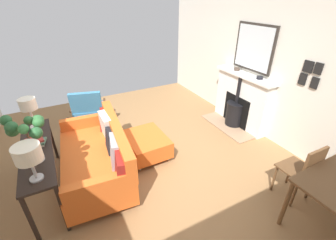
# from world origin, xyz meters

# --- Properties ---
(ground_plane) EXTENTS (4.84, 6.21, 0.01)m
(ground_plane) POSITION_xyz_m (0.00, 0.00, -0.00)
(ground_plane) COLOR olive
(wall_left) EXTENTS (0.12, 6.21, 2.86)m
(wall_left) POSITION_xyz_m (-2.42, 0.00, 1.43)
(wall_left) COLOR silver
(wall_left) RESTS_ON ground
(fireplace) EXTENTS (0.64, 1.40, 1.12)m
(fireplace) POSITION_xyz_m (-2.21, -0.25, 0.50)
(fireplace) COLOR #9E7A5B
(fireplace) RESTS_ON ground
(mirror_over_mantel) EXTENTS (0.04, 0.90, 0.85)m
(mirror_over_mantel) POSITION_xyz_m (-2.33, -0.25, 1.61)
(mirror_over_mantel) COLOR #2D2823
(mantel_bowl_near) EXTENTS (0.12, 0.12, 0.05)m
(mantel_bowl_near) POSITION_xyz_m (-2.24, -0.51, 1.15)
(mantel_bowl_near) COLOR #47382D
(mantel_bowl_near) RESTS_ON fireplace
(mantel_bowl_far) EXTENTS (0.12, 0.12, 0.05)m
(mantel_bowl_far) POSITION_xyz_m (-2.24, 0.09, 1.15)
(mantel_bowl_far) COLOR black
(mantel_bowl_far) RESTS_ON fireplace
(sofa) EXTENTS (1.04, 1.83, 0.85)m
(sofa) POSITION_xyz_m (0.77, -0.03, 0.37)
(sofa) COLOR #B2B2B7
(sofa) RESTS_ON ground
(ottoman) EXTENTS (0.66, 0.81, 0.38)m
(ottoman) POSITION_xyz_m (-0.05, -0.17, 0.23)
(ottoman) COLOR #B2B2B7
(ottoman) RESTS_ON ground
(armchair_accent) EXTENTS (0.80, 0.74, 0.83)m
(armchair_accent) POSITION_xyz_m (0.61, -1.67, 0.44)
(armchair_accent) COLOR #4C3321
(armchair_accent) RESTS_ON ground
(console_table) EXTENTS (0.38, 1.63, 0.75)m
(console_table) POSITION_xyz_m (1.52, -0.03, 0.66)
(console_table) COLOR black
(console_table) RESTS_ON ground
(table_lamp_near_end) EXTENTS (0.23, 0.23, 0.47)m
(table_lamp_near_end) POSITION_xyz_m (1.52, -0.64, 1.11)
(table_lamp_near_end) COLOR white
(table_lamp_near_end) RESTS_ON console_table
(table_lamp_far_end) EXTENTS (0.27, 0.27, 0.43)m
(table_lamp_far_end) POSITION_xyz_m (1.52, 0.58, 1.08)
(table_lamp_far_end) COLOR #B2B2B7
(table_lamp_far_end) RESTS_ON console_table
(potted_plant) EXTENTS (0.41, 0.46, 0.63)m
(potted_plant) POSITION_xyz_m (1.52, 0.22, 1.11)
(potted_plant) COLOR silver
(potted_plant) RESTS_ON console_table
(book_stack) EXTENTS (0.27, 0.21, 0.09)m
(book_stack) POSITION_xyz_m (1.51, -0.13, 0.80)
(book_stack) COLOR beige
(book_stack) RESTS_ON console_table
(dining_chair_near_fireplace) EXTENTS (0.41, 0.41, 0.88)m
(dining_chair_near_fireplace) POSITION_xyz_m (-1.48, 1.69, 0.53)
(dining_chair_near_fireplace) COLOR brown
(dining_chair_near_fireplace) RESTS_ON ground
(photo_gallery_row) EXTENTS (0.02, 0.31, 0.39)m
(photo_gallery_row) POSITION_xyz_m (-2.34, 0.91, 1.44)
(photo_gallery_row) COLOR black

